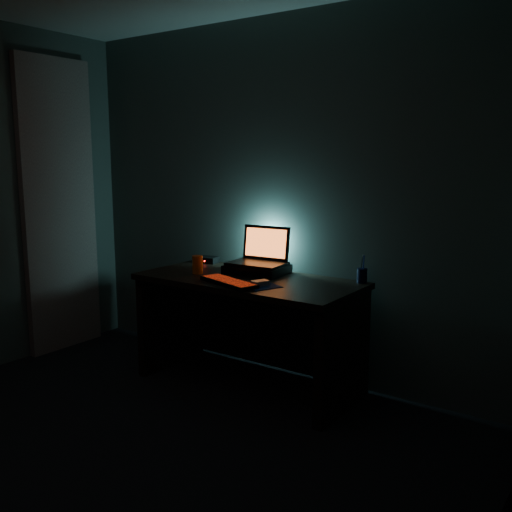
# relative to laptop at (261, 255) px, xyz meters

# --- Properties ---
(room) EXTENTS (3.50, 4.00, 2.50)m
(room) POSITION_rel_laptop_xyz_m (0.05, -1.83, 0.38)
(room) COLOR black
(room) RESTS_ON ground
(desk) EXTENTS (1.50, 0.70, 0.75)m
(desk) POSITION_rel_laptop_xyz_m (0.05, -0.16, -0.38)
(desk) COLOR black
(desk) RESTS_ON ground
(curtain) EXTENTS (0.06, 0.65, 2.30)m
(curtain) POSITION_rel_laptop_xyz_m (-1.66, -0.41, 0.28)
(curtain) COLOR #B09B8D
(curtain) RESTS_ON ground
(riser) EXTENTS (0.42, 0.33, 0.06)m
(riser) POSITION_rel_laptop_xyz_m (0.00, -0.05, -0.09)
(riser) COLOR black
(riser) RESTS_ON desk
(laptop) EXTENTS (0.40, 0.31, 0.26)m
(laptop) POSITION_rel_laptop_xyz_m (0.00, 0.00, 0.00)
(laptop) COLOR black
(laptop) RESTS_ON riser
(keyboard) EXTENTS (0.47, 0.27, 0.03)m
(keyboard) POSITION_rel_laptop_xyz_m (0.05, -0.43, -0.11)
(keyboard) COLOR black
(keyboard) RESTS_ON desk
(mousepad) EXTENTS (0.28, 0.27, 0.00)m
(mousepad) POSITION_rel_laptop_xyz_m (0.24, -0.36, -0.12)
(mousepad) COLOR #0B204F
(mousepad) RESTS_ON desk
(mouse) EXTENTS (0.10, 0.12, 0.03)m
(mouse) POSITION_rel_laptop_xyz_m (0.24, -0.36, -0.10)
(mouse) COLOR gray
(mouse) RESTS_ON mousepad
(pen_cup) EXTENTS (0.09, 0.09, 0.09)m
(pen_cup) POSITION_rel_laptop_xyz_m (0.73, 0.09, -0.07)
(pen_cup) COLOR black
(pen_cup) RESTS_ON desk
(juice_glass) EXTENTS (0.07, 0.07, 0.13)m
(juice_glass) POSITION_rel_laptop_xyz_m (-0.33, -0.29, -0.06)
(juice_glass) COLOR #E9530C
(juice_glass) RESTS_ON desk
(router) EXTENTS (0.16, 0.14, 0.05)m
(router) POSITION_rel_laptop_xyz_m (-0.53, 0.06, -0.10)
(router) COLOR black
(router) RESTS_ON desk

